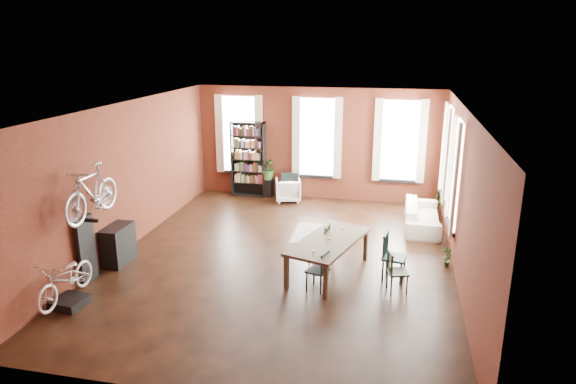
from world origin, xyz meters
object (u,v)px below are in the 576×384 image
(dining_chair_d, at_px, (394,257))
(bike_trainer, at_px, (70,302))
(dining_chair_a, at_px, (317,270))
(bookshelf, at_px, (248,159))
(dining_table, at_px, (329,257))
(console_table, at_px, (118,244))
(cream_sofa, at_px, (423,212))
(plant_stand, at_px, (268,188))
(white_armchair, at_px, (288,189))
(dining_chair_c, at_px, (397,272))
(bicycle_floor, at_px, (63,260))
(dining_chair_b, at_px, (319,244))

(dining_chair_d, xyz_separation_m, bike_trainer, (-5.49, -2.27, -0.38))
(dining_chair_a, relative_size, bookshelf, 0.35)
(dining_table, relative_size, console_table, 2.63)
(dining_table, distance_m, bookshelf, 5.73)
(cream_sofa, bearing_deg, plant_stand, 68.71)
(white_armchair, bearing_deg, dining_table, 96.94)
(white_armchair, relative_size, plant_stand, 1.36)
(bike_trainer, relative_size, console_table, 0.65)
(dining_chair_c, distance_m, bicycle_floor, 5.87)
(dining_table, xyz_separation_m, dining_chair_c, (1.34, -0.48, 0.03))
(dining_table, distance_m, dining_chair_c, 1.42)
(dining_chair_a, bearing_deg, cream_sofa, 170.39)
(cream_sofa, bearing_deg, dining_chair_c, 171.05)
(bookshelf, bearing_deg, dining_chair_d, -47.95)
(dining_chair_a, xyz_separation_m, plant_stand, (-2.36, 5.53, -0.13))
(dining_chair_c, height_order, bike_trainer, dining_chair_c)
(dining_table, bearing_deg, dining_chair_a, -81.08)
(dining_chair_d, relative_size, plant_stand, 1.75)
(bicycle_floor, bearing_deg, console_table, 94.09)
(bookshelf, bearing_deg, dining_chair_c, -50.26)
(white_armchair, height_order, plant_stand, white_armchair)
(cream_sofa, bearing_deg, dining_chair_b, 140.80)
(bicycle_floor, bearing_deg, plant_stand, 76.87)
(dining_chair_b, relative_size, cream_sofa, 0.41)
(dining_table, height_order, dining_chair_c, dining_chair_c)
(dining_chair_a, bearing_deg, bike_trainer, -51.62)
(dining_chair_b, height_order, plant_stand, dining_chair_b)
(dining_chair_d, height_order, white_armchair, dining_chair_d)
(bike_trainer, bearing_deg, cream_sofa, 41.14)
(dining_chair_a, relative_size, dining_chair_c, 1.01)
(dining_chair_b, bearing_deg, bookshelf, -139.39)
(cream_sofa, height_order, bicycle_floor, bicycle_floor)
(white_armchair, bearing_deg, dining_chair_c, 107.36)
(dining_table, distance_m, plant_stand, 5.39)
(dining_chair_c, relative_size, white_armchair, 1.08)
(white_armchair, height_order, console_table, console_table)
(dining_table, distance_m, dining_chair_d, 1.27)
(bookshelf, relative_size, cream_sofa, 1.06)
(dining_table, bearing_deg, console_table, -157.55)
(dining_table, relative_size, cream_sofa, 1.01)
(dining_chair_d, height_order, bookshelf, bookshelf)
(bookshelf, bearing_deg, plant_stand, 0.00)
(console_table, bearing_deg, dining_chair_a, -4.41)
(cream_sofa, height_order, plant_stand, cream_sofa)
(dining_chair_c, height_order, console_table, console_table)
(bookshelf, bearing_deg, dining_chair_b, -57.35)
(bike_trainer, xyz_separation_m, bicycle_floor, (0.00, -0.03, 0.81))
(bookshelf, xyz_separation_m, console_table, (-1.28, -5.20, -0.70))
(white_armchair, distance_m, bike_trainer, 7.19)
(console_table, xyz_separation_m, bicycle_floor, (0.11, -1.88, 0.49))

